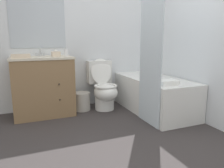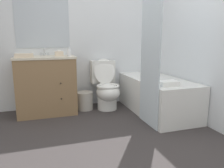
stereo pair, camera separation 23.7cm
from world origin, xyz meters
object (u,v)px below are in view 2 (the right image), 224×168
object	(u,v)px
wastebasket	(85,101)
bathtub	(156,95)
sink_faucet	(44,53)
soap_dispenser	(69,52)
hand_towel_folded	(24,56)
toilet	(106,88)
bath_towel_folded	(168,83)
vanity_cabinet	(46,85)
tissue_box	(59,54)

from	to	relation	value
wastebasket	bathtub	bearing A→B (deg)	-24.31
sink_faucet	soap_dispenser	distance (m)	0.43
hand_towel_folded	wastebasket	bearing A→B (deg)	8.36
toilet	bath_towel_folded	distance (m)	1.13
vanity_cabinet	soap_dispenser	xyz separation A→B (m)	(0.36, -0.04, 0.50)
toilet	tissue_box	size ratio (longest dim) A/B	6.15
toilet	bathtub	xyz separation A→B (m)	(0.70, -0.43, -0.08)
bath_towel_folded	bathtub	bearing A→B (deg)	75.97
bathtub	bath_towel_folded	world-z (taller)	bath_towel_folded
toilet	hand_towel_folded	size ratio (longest dim) A/B	3.35
toilet	tissue_box	world-z (taller)	tissue_box
toilet	tissue_box	xyz separation A→B (m)	(-0.74, 0.08, 0.58)
wastebasket	bath_towel_folded	distance (m)	1.44
bathtub	tissue_box	bearing A→B (deg)	160.71
wastebasket	bath_towel_folded	xyz separation A→B (m)	(0.94, -1.00, 0.43)
vanity_cabinet	sink_faucet	world-z (taller)	sink_faucet
tissue_box	soap_dispenser	size ratio (longest dim) A/B	0.96
bathtub	tissue_box	distance (m)	1.66
bathtub	soap_dispenser	size ratio (longest dim) A/B	10.71
wastebasket	vanity_cabinet	bearing A→B (deg)	179.38
soap_dispenser	bath_towel_folded	distance (m)	1.56
toilet	vanity_cabinet	bearing A→B (deg)	176.48
bathtub	bath_towel_folded	xyz separation A→B (m)	(-0.13, -0.52, 0.30)
soap_dispenser	toilet	bearing A→B (deg)	-2.16
sink_faucet	wastebasket	world-z (taller)	sink_faucet
wastebasket	bath_towel_folded	bearing A→B (deg)	-46.93
vanity_cabinet	soap_dispenser	world-z (taller)	soap_dispenser
bathtub	bath_towel_folded	size ratio (longest dim) A/B	5.81
toilet	bath_towel_folded	size ratio (longest dim) A/B	3.19
sink_faucet	tissue_box	world-z (taller)	sink_faucet
bathtub	bath_towel_folded	bearing A→B (deg)	-104.03
wastebasket	tissue_box	distance (m)	0.87
vanity_cabinet	toilet	xyz separation A→B (m)	(0.95, -0.06, -0.11)
sink_faucet	hand_towel_folded	world-z (taller)	sink_faucet
vanity_cabinet	bathtub	distance (m)	1.74
sink_faucet	toilet	world-z (taller)	sink_faucet
hand_towel_folded	vanity_cabinet	bearing A→B (deg)	25.62
bath_towel_folded	toilet	bearing A→B (deg)	121.17
tissue_box	bath_towel_folded	bearing A→B (deg)	-37.97
wastebasket	soap_dispenser	distance (m)	0.84
wastebasket	hand_towel_folded	world-z (taller)	hand_towel_folded
sink_faucet	toilet	size ratio (longest dim) A/B	0.17
soap_dispenser	bath_towel_folded	xyz separation A→B (m)	(1.17, -0.97, -0.38)
vanity_cabinet	toilet	world-z (taller)	vanity_cabinet
bathtub	soap_dispenser	distance (m)	1.53
vanity_cabinet	toilet	bearing A→B (deg)	-3.52
vanity_cabinet	tissue_box	bearing A→B (deg)	4.52
vanity_cabinet	hand_towel_folded	bearing A→B (deg)	-154.38
sink_faucet	hand_towel_folded	size ratio (longest dim) A/B	0.57
vanity_cabinet	hand_towel_folded	distance (m)	0.56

